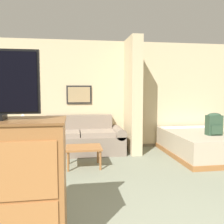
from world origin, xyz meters
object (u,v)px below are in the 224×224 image
Objects in this scene: coffee_table at (84,149)px; bed at (204,144)px; table_lamp at (23,120)px; couch at (80,140)px; backpack at (214,124)px.

bed is (2.64, 0.42, -0.07)m from coffee_table.
table_lamp reaches higher than coffee_table.
couch reaches higher than bed.
backpack is at bearing -13.20° from table_lamp.
table_lamp is 4.01m from backpack.
bed is at bearing -12.82° from couch.
bed is at bearing 91.84° from backpack.
coffee_table is at bearing -178.39° from backpack.
coffee_table is 1.61× the size of table_lamp.
couch is 1.31m from table_lamp.
table_lamp is (-1.21, -0.04, 0.48)m from couch.
table_lamp is at bearing 166.80° from backpack.
backpack is (2.65, 0.07, 0.41)m from coffee_table.
coffee_table is 2.68m from backpack.
table_lamp is 0.20× the size of bed.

